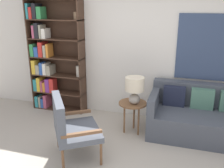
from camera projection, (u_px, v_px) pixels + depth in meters
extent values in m
cube|color=silver|center=(127.00, 45.00, 4.54)|extent=(6.40, 0.06, 2.70)
cube|color=#334260|center=(207.00, 48.00, 4.12)|extent=(0.97, 0.02, 1.10)
cube|color=#422B1E|center=(33.00, 56.00, 4.98)|extent=(0.02, 0.30, 2.15)
cube|color=#422B1E|center=(82.00, 59.00, 4.69)|extent=(0.02, 0.30, 2.15)
cube|color=#422B1E|center=(60.00, 108.00, 5.16)|extent=(1.08, 0.30, 0.02)
cube|color=#422B1E|center=(61.00, 56.00, 4.97)|extent=(1.08, 0.01, 2.15)
cube|color=#422B1E|center=(59.00, 92.00, 5.05)|extent=(1.08, 0.30, 0.02)
cube|color=teal|center=(39.00, 101.00, 5.21)|extent=(0.07, 0.19, 0.23)
cube|color=gray|center=(42.00, 101.00, 5.19)|extent=(0.05, 0.18, 0.23)
cube|color=#2D56A8|center=(45.00, 102.00, 5.21)|extent=(0.05, 0.25, 0.19)
cube|color=#B24C6B|center=(47.00, 100.00, 5.18)|extent=(0.07, 0.24, 0.27)
cube|color=#422B1E|center=(58.00, 75.00, 4.94)|extent=(1.08, 0.30, 0.02)
cube|color=teal|center=(38.00, 84.00, 5.11)|extent=(0.08, 0.22, 0.24)
cube|color=gold|center=(41.00, 83.00, 5.10)|extent=(0.07, 0.24, 0.28)
cube|color=#B24C6B|center=(43.00, 86.00, 5.06)|extent=(0.04, 0.17, 0.21)
cube|color=orange|center=(46.00, 86.00, 5.05)|extent=(0.06, 0.18, 0.19)
cube|color=#7A338C|center=(49.00, 85.00, 5.01)|extent=(0.09, 0.17, 0.27)
cube|color=red|center=(53.00, 85.00, 4.99)|extent=(0.09, 0.18, 0.29)
cube|color=#422B1E|center=(57.00, 57.00, 4.83)|extent=(1.08, 0.30, 0.02)
cube|color=gold|center=(35.00, 67.00, 4.98)|extent=(0.08, 0.18, 0.28)
cube|color=gray|center=(39.00, 69.00, 4.96)|extent=(0.08, 0.17, 0.19)
cube|color=#2D56A8|center=(43.00, 68.00, 4.93)|extent=(0.06, 0.17, 0.24)
cube|color=silver|center=(47.00, 68.00, 4.94)|extent=(0.07, 0.22, 0.23)
cube|color=gray|center=(51.00, 70.00, 4.93)|extent=(0.09, 0.24, 0.19)
cylinder|color=beige|center=(79.00, 71.00, 4.78)|extent=(0.10, 0.10, 0.21)
cube|color=#422B1E|center=(56.00, 39.00, 4.72)|extent=(1.08, 0.30, 0.02)
cube|color=#338C4C|center=(34.00, 50.00, 4.88)|extent=(0.08, 0.18, 0.24)
cube|color=#2D56A8|center=(38.00, 51.00, 4.86)|extent=(0.09, 0.18, 0.19)
cube|color=red|center=(43.00, 49.00, 4.85)|extent=(0.09, 0.25, 0.28)
cube|color=gray|center=(47.00, 51.00, 4.83)|extent=(0.06, 0.24, 0.23)
cube|color=orange|center=(49.00, 50.00, 4.79)|extent=(0.05, 0.21, 0.26)
cube|color=#422B1E|center=(54.00, 20.00, 4.61)|extent=(1.08, 0.30, 0.02)
cylinder|color=#194723|center=(33.00, 31.00, 4.81)|extent=(0.06, 0.06, 0.26)
cube|color=#B24C6B|center=(36.00, 31.00, 4.78)|extent=(0.05, 0.25, 0.24)
cube|color=black|center=(38.00, 31.00, 4.72)|extent=(0.08, 0.19, 0.28)
cube|color=gray|center=(42.00, 31.00, 4.72)|extent=(0.04, 0.20, 0.25)
cube|color=silver|center=(46.00, 33.00, 4.71)|extent=(0.08, 0.22, 0.19)
cube|color=teal|center=(30.00, 11.00, 4.67)|extent=(0.05, 0.21, 0.28)
cube|color=red|center=(32.00, 13.00, 4.64)|extent=(0.06, 0.17, 0.21)
cube|color=black|center=(37.00, 11.00, 4.64)|extent=(0.08, 0.24, 0.28)
cube|color=#338C4C|center=(41.00, 13.00, 4.61)|extent=(0.09, 0.22, 0.22)
cylinder|color=#8C6B4C|center=(76.00, 16.00, 4.47)|extent=(0.10, 0.10, 0.13)
cylinder|color=brown|center=(101.00, 154.00, 3.32)|extent=(0.04, 0.04, 0.34)
cylinder|color=brown|center=(91.00, 132.00, 3.87)|extent=(0.04, 0.04, 0.34)
cylinder|color=brown|center=(63.00, 160.00, 3.17)|extent=(0.04, 0.04, 0.34)
cylinder|color=brown|center=(58.00, 137.00, 3.73)|extent=(0.04, 0.04, 0.34)
cube|color=#4C515B|center=(78.00, 132.00, 3.46)|extent=(0.87, 0.90, 0.08)
cube|color=#4C515B|center=(59.00, 116.00, 3.30)|extent=(0.47, 0.63, 0.47)
cube|color=brown|center=(82.00, 134.00, 3.12)|extent=(0.46, 0.34, 0.04)
cube|color=brown|center=(73.00, 113.00, 3.71)|extent=(0.46, 0.34, 0.04)
cube|color=#474C56|center=(200.00, 124.00, 4.04)|extent=(1.64, 0.89, 0.41)
cube|color=#474C56|center=(202.00, 94.00, 4.23)|extent=(1.64, 0.20, 0.40)
cube|color=#474C56|center=(154.00, 100.00, 4.15)|extent=(0.12, 0.89, 0.28)
cube|color=#1E2338|center=(174.00, 96.00, 4.23)|extent=(0.36, 0.12, 0.34)
cube|color=#4C7A66|center=(202.00, 99.00, 4.11)|extent=(0.36, 0.12, 0.34)
cylinder|color=brown|center=(133.00, 103.00, 4.07)|extent=(0.46, 0.46, 0.02)
cylinder|color=brown|center=(134.00, 115.00, 4.28)|extent=(0.03, 0.03, 0.51)
cylinder|color=brown|center=(124.00, 119.00, 4.12)|extent=(0.03, 0.03, 0.51)
cylinder|color=brown|center=(139.00, 121.00, 4.06)|extent=(0.03, 0.03, 0.51)
ellipsoid|color=#A59E93|center=(134.00, 99.00, 3.99)|extent=(0.18, 0.18, 0.17)
cylinder|color=tan|center=(135.00, 92.00, 3.96)|extent=(0.02, 0.02, 0.06)
cylinder|color=beige|center=(135.00, 84.00, 3.91)|extent=(0.30, 0.30, 0.22)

